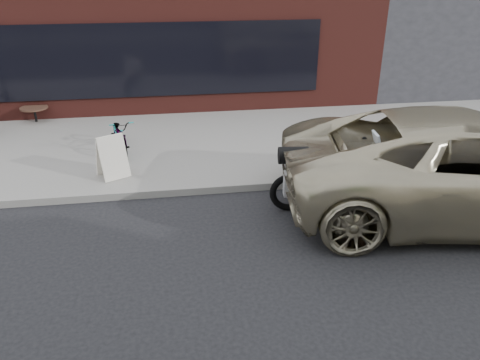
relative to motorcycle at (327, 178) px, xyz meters
name	(u,v)px	position (x,y,z in m)	size (l,w,h in m)	color
ground	(290,336)	(-1.43, -3.05, -0.65)	(120.00, 120.00, 0.00)	black
near_sidewalk	(224,137)	(-1.43, 3.95, -0.58)	(44.00, 6.00, 0.15)	gray
storefront	(146,18)	(-3.43, 10.94, 1.60)	(14.00, 10.07, 4.50)	#5D241E
motorcycle	(327,178)	(0.00, 0.00, 0.00)	(2.39, 0.77, 1.51)	black
minivan	(471,166)	(2.47, -0.45, 0.27)	(3.08, 6.67, 1.85)	#BDB293
bicycle_front	(120,134)	(-3.93, 3.21, -0.10)	(0.54, 1.54, 0.81)	gray
sandwich_sign	(112,156)	(-3.98, 1.81, -0.06)	(0.73, 0.71, 0.89)	white
cafe_table	(34,108)	(-6.43, 5.75, -0.12)	(0.73, 0.73, 0.42)	black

